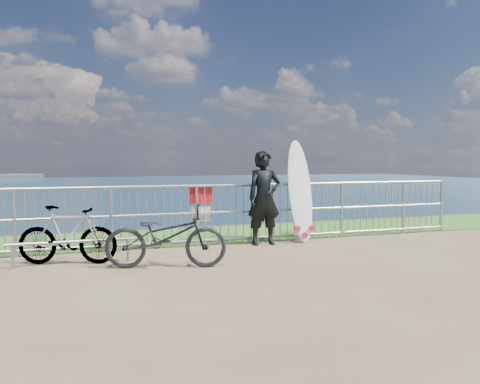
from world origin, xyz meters
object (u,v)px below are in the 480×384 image
object	(u,v)px
surfer	(264,198)
bicycle_far	(68,235)
bicycle_near	(166,236)
surfboard	(300,195)

from	to	relation	value
surfer	bicycle_far	bearing A→B (deg)	-169.63
bicycle_near	bicycle_far	xyz separation A→B (m)	(-1.36, 0.70, -0.02)
surfboard	bicycle_far	distance (m)	4.25
surfboard	bicycle_near	bearing A→B (deg)	-154.53
bicycle_near	bicycle_far	world-z (taller)	bicycle_near
bicycle_near	surfboard	bearing A→B (deg)	-49.18
surfboard	bicycle_near	distance (m)	3.16
surfer	bicycle_near	xyz separation A→B (m)	(-2.04, -1.26, -0.41)
bicycle_far	surfer	bearing A→B (deg)	-63.18
surfboard	surfer	bearing A→B (deg)	-173.55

